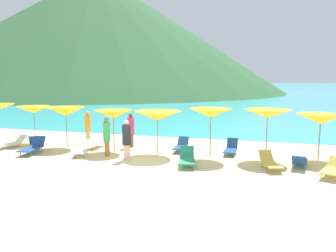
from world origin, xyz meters
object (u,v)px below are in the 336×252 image
Objects in this scene: umbrella_4 at (158,116)px; lounge_chair_6 at (97,142)px; lounge_chair_0 at (33,147)px; lounge_chair_9 at (181,146)px; umbrella_1 at (34,110)px; lounge_chair_2 at (187,158)px; umbrella_3 at (113,114)px; umbrella_7 at (321,119)px; lounge_chair_4 at (37,142)px; umbrella_2 at (66,111)px; lounge_chair_8 at (270,162)px; umbrella_5 at (211,113)px; lounge_chair_10 at (12,143)px; beachgoer_1 at (88,126)px; beachgoer_3 at (131,129)px; lounge_chair_11 at (333,169)px; beachgoer_2 at (127,139)px; beachgoer_0 at (107,136)px; umbrella_6 at (268,114)px; lounge_chair_5 at (82,149)px; lounge_chair_7 at (299,161)px; lounge_chair_12 at (231,148)px.

umbrella_4 is 3.95m from lounge_chair_6.
lounge_chair_0 is 7.14m from lounge_chair_9.
umbrella_1 is 9.66m from lounge_chair_2.
umbrella_7 is at bearing 5.60° from umbrella_3.
umbrella_7 is (7.10, 1.01, -0.04)m from umbrella_4.
umbrella_1 is at bearing 173.46° from umbrella_4.
umbrella_4 is at bearing 4.73° from lounge_chair_0.
lounge_chair_0 is at bearing -169.45° from umbrella_7.
lounge_chair_4 is at bearing -163.25° from lounge_chair_6.
umbrella_4 is 1.61× the size of lounge_chair_9.
umbrella_2 is at bearing 177.00° from umbrella_4.
lounge_chair_8 is at bearing 147.86° from lounge_chair_4.
umbrella_5 reaches higher than lounge_chair_10.
umbrella_5 is 1.45× the size of lounge_chair_8.
umbrella_4 is 0.97× the size of umbrella_5.
beachgoer_1 is 1.00× the size of beachgoer_3.
beachgoer_2 is (-8.20, 0.21, 0.63)m from lounge_chair_11.
umbrella_4 is at bearing -2.12° from umbrella_3.
umbrella_4 is 1.32× the size of lounge_chair_0.
beachgoer_3 is (0.29, 2.16, -0.01)m from beachgoer_0.
umbrella_5 reaches higher than umbrella_6.
umbrella_5 reaches higher than umbrella_7.
umbrella_4 is at bearing -6.54° from umbrella_1.
umbrella_6 is at bearing -164.29° from umbrella_7.
lounge_chair_9 is 0.76× the size of lounge_chair_10.
lounge_chair_5 is 2.83m from beachgoer_3.
beachgoer_3 reaches higher than lounge_chair_7.
umbrella_3 is 1.55m from beachgoer_3.
umbrella_1 reaches higher than lounge_chair_0.
umbrella_4 is 7.17m from umbrella_7.
lounge_chair_0 is (-10.71, -1.78, -1.73)m from umbrella_6.
umbrella_6 is 1.34× the size of lounge_chair_6.
umbrella_1 reaches higher than lounge_chair_11.
lounge_chair_11 is (13.03, -0.13, -0.02)m from lounge_chair_0.
umbrella_3 reaches higher than umbrella_7.
beachgoer_1 is (-8.00, 0.72, 0.66)m from lounge_chair_12.
umbrella_2 is at bearing 154.11° from lounge_chair_8.
umbrella_1 is 1.15× the size of beachgoer_1.
umbrella_3 reaches higher than beachgoer_1.
lounge_chair_6 is 0.94× the size of beachgoer_1.
lounge_chair_0 is 0.92× the size of beachgoer_0.
lounge_chair_0 is 3.42m from beachgoer_1.
lounge_chair_4 is 1.10× the size of lounge_chair_12.
umbrella_1 is 1.29× the size of lounge_chair_11.
lounge_chair_10 is (-2.03, 0.88, -0.08)m from lounge_chair_0.
lounge_chair_11 is at bearing -123.61° from beachgoer_2.
beachgoer_3 is at bearing 17.70° from umbrella_2.
lounge_chair_4 is at bearing -48.94° from umbrella_1.
umbrella_1 is at bearing -179.71° from lounge_chair_9.
umbrella_3 reaches higher than lounge_chair_2.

